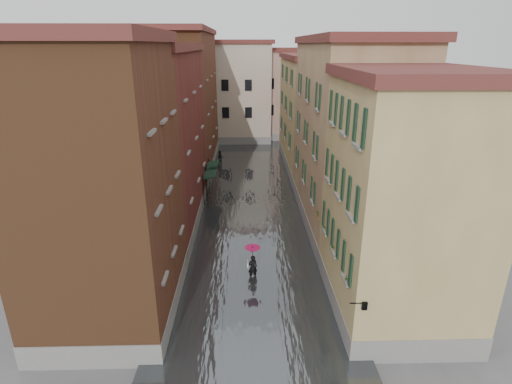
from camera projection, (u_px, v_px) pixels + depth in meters
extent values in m
plane|color=#58575A|center=(254.00, 286.00, 22.68)|extent=(120.00, 120.00, 0.00)
cube|color=#3F4346|center=(251.00, 201.00, 34.84)|extent=(10.00, 60.00, 0.20)
cube|color=brown|center=(103.00, 192.00, 18.39)|extent=(6.00, 8.00, 13.00)
cube|color=maroon|center=(154.00, 143.00, 28.79)|extent=(6.00, 14.00, 12.50)
cube|color=brown|center=(184.00, 103.00, 42.59)|extent=(6.00, 16.00, 14.00)
cube|color=#99854F|center=(401.00, 204.00, 18.98)|extent=(6.00, 8.00, 11.50)
cube|color=tan|center=(347.00, 138.00, 29.04)|extent=(6.00, 14.00, 13.00)
cube|color=#99854F|center=(313.00, 115.00, 43.36)|extent=(6.00, 16.00, 11.50)
cube|color=#BBAB95|center=(227.00, 93.00, 55.99)|extent=(12.00, 9.00, 13.00)
cube|color=#A77F75|center=(289.00, 95.00, 58.25)|extent=(10.00, 9.00, 12.00)
cube|color=black|center=(210.00, 173.00, 34.30)|extent=(1.09, 3.05, 0.31)
cylinder|color=black|center=(204.00, 191.00, 33.25)|extent=(0.06, 0.06, 2.80)
cylinder|color=black|center=(207.00, 180.00, 36.11)|extent=(0.06, 0.06, 2.80)
cube|color=black|center=(212.00, 165.00, 36.36)|extent=(1.09, 3.00, 0.31)
cylinder|color=black|center=(206.00, 183.00, 35.34)|extent=(0.06, 0.06, 2.80)
cylinder|color=black|center=(209.00, 173.00, 38.16)|extent=(0.06, 0.06, 2.80)
cylinder|color=black|center=(357.00, 303.00, 16.08)|extent=(0.60, 0.05, 0.05)
cube|color=black|center=(364.00, 305.00, 16.12)|extent=(0.22, 0.22, 0.35)
cube|color=beige|center=(364.00, 305.00, 16.12)|extent=(0.14, 0.14, 0.24)
cube|color=#974531|center=(350.00, 282.00, 17.40)|extent=(0.22, 0.85, 0.18)
imported|color=#265926|center=(351.00, 274.00, 17.25)|extent=(0.59, 0.51, 0.66)
cube|color=#974531|center=(336.00, 250.00, 20.10)|extent=(0.22, 0.85, 0.18)
imported|color=#265926|center=(337.00, 243.00, 19.95)|extent=(0.59, 0.51, 0.66)
cube|color=#974531|center=(327.00, 230.00, 22.28)|extent=(0.22, 0.85, 0.18)
imported|color=#265926|center=(328.00, 224.00, 22.13)|extent=(0.59, 0.51, 0.66)
cube|color=#974531|center=(320.00, 215.00, 24.23)|extent=(0.22, 0.85, 0.18)
imported|color=#265926|center=(321.00, 209.00, 24.09)|extent=(0.59, 0.51, 0.66)
imported|color=black|center=(253.00, 267.00, 23.13)|extent=(0.64, 0.51, 1.53)
cube|color=beige|center=(248.00, 264.00, 23.10)|extent=(0.08, 0.30, 0.38)
cylinder|color=black|center=(253.00, 258.00, 22.92)|extent=(0.02, 0.02, 1.00)
cone|color=#AA0B46|center=(253.00, 250.00, 22.73)|extent=(0.92, 0.92, 0.28)
imported|color=black|center=(221.00, 158.00, 44.85)|extent=(0.98, 0.84, 1.75)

